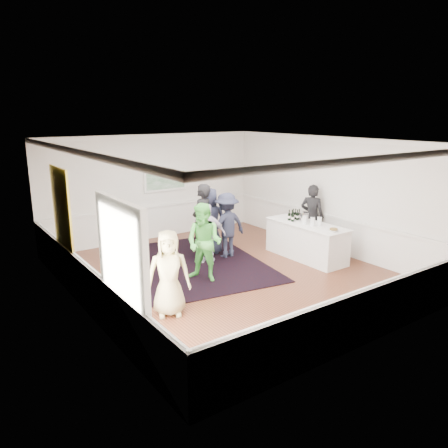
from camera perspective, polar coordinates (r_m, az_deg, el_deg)
floor at (r=10.66m, az=0.69°, el=-6.62°), size 8.00×8.00×0.00m
ceiling at (r=9.97m, az=0.74°, el=10.82°), size 7.00×8.00×0.02m
wall_left at (r=8.68m, az=-18.38°, el=-1.17°), size 0.02×8.00×3.20m
wall_right at (r=12.53m, az=13.84°, el=3.75°), size 0.02×8.00×3.20m
wall_back at (r=13.58m, az=-9.24°, el=4.78°), size 7.00×0.02×3.20m
wall_front at (r=7.44m, az=19.08°, el=-3.77°), size 7.00×0.02×3.20m
wainscoting at (r=10.49m, az=0.70°, el=-4.07°), size 7.00×8.00×1.00m
mirror at (r=9.87m, az=-20.43°, el=1.66°), size 0.05×1.25×1.85m
doorway at (r=7.03m, az=-13.22°, el=-5.97°), size 0.10×1.78×2.56m
landscape_painting at (r=13.68m, az=-7.66°, el=5.68°), size 1.44×0.06×0.66m
area_rug at (r=11.41m, az=-4.14°, el=-5.15°), size 4.08×4.94×0.02m
serving_table at (r=11.91m, az=10.68°, el=-2.15°), size 0.90×2.36×0.96m
bartender at (r=12.71m, az=11.41°, el=0.95°), size 0.70×0.81×1.86m
guest_tan at (r=8.43m, az=-7.23°, el=-6.39°), size 0.97×0.83×1.69m
guest_green at (r=10.04m, az=-2.60°, el=-2.45°), size 1.05×1.12×1.83m
guest_lilac at (r=11.24m, az=-2.12°, el=-1.28°), size 0.95×0.89×1.57m
guest_dark_a at (r=11.69m, az=0.34°, el=-0.18°), size 1.14×0.66×1.76m
guest_dark_b at (r=11.71m, az=-2.87°, el=0.43°), size 0.87×0.76×2.00m
guest_navy at (r=11.99m, az=-1.86°, el=0.38°), size 1.07×0.98×1.84m
wine_bottles at (r=12.07m, az=9.14°, el=1.22°), size 0.40×0.27×0.31m
juice_pitchers at (r=11.60m, az=11.45°, el=0.41°), size 0.33×0.45×0.24m
ice_bucket at (r=11.98m, az=10.40°, el=0.88°), size 0.26×0.26×0.25m
nut_bowl at (r=11.14m, az=14.12°, el=-0.76°), size 0.23×0.23×0.08m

